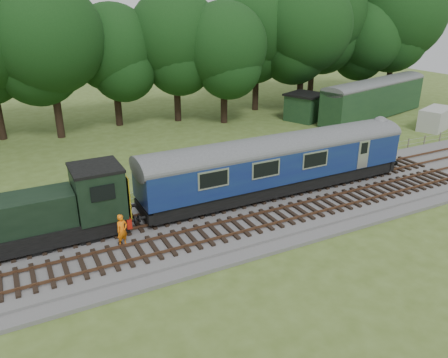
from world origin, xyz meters
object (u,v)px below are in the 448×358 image
dmu_railcar (278,160)px  shunter_loco (44,214)px  parked_coach (375,96)px  caravan (436,119)px  worker (122,230)px

dmu_railcar → shunter_loco: bearing=180.0°
parked_coach → caravan: 6.86m
dmu_railcar → parked_coach: bearing=31.4°
dmu_railcar → caravan: bearing=15.8°
worker → shunter_loco: bearing=125.6°
shunter_loco → caravan: (37.14, 6.56, -0.93)m
dmu_railcar → parked_coach: (21.31, 13.03, -0.31)m
shunter_loco → worker: bearing=-31.0°
worker → dmu_railcar: bearing=-12.7°
shunter_loco → parked_coach: 37.57m
shunter_loco → parked_coach: parked_coach is taller
shunter_loco → worker: (3.32, -2.00, -0.76)m
caravan → parked_coach: bearing=86.3°
worker → parked_coach: size_ratio=0.11×
dmu_railcar → caravan: 24.17m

